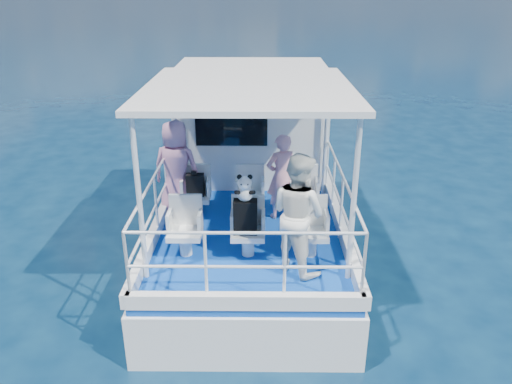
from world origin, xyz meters
TOP-DOWN VIEW (x-y plane):
  - ground at (0.00, 0.00)m, footprint 2000.00×2000.00m
  - hull at (0.00, 1.00)m, footprint 3.00×7.00m
  - deck at (0.00, 1.00)m, footprint 2.90×6.90m
  - cabin at (0.00, 2.30)m, footprint 2.85×2.00m
  - canopy at (0.00, -0.20)m, footprint 3.00×3.20m
  - canopy_posts at (0.00, -0.25)m, footprint 2.77×2.97m
  - railings at (0.00, -0.58)m, footprint 2.84×3.59m
  - seat_port_fwd at (-0.90, 0.20)m, footprint 0.48×0.46m
  - seat_center_fwd at (0.00, 0.20)m, footprint 0.48×0.46m
  - seat_stbd_fwd at (0.90, 0.20)m, footprint 0.48×0.46m
  - seat_port_aft at (-0.90, -1.10)m, footprint 0.48×0.46m
  - seat_center_aft at (0.00, -1.10)m, footprint 0.48×0.46m
  - seat_stbd_aft at (0.90, -1.10)m, footprint 0.48×0.46m
  - passenger_port_fwd at (-1.22, 0.31)m, footprint 0.67×0.53m
  - passenger_stbd_fwd at (0.52, 0.18)m, footprint 0.61×0.52m
  - passenger_stbd_aft at (0.67, -1.47)m, footprint 1.02×1.02m
  - backpack_port at (-0.90, 0.18)m, footprint 0.29×0.16m
  - backpack_center at (-0.03, -1.15)m, footprint 0.33×0.19m
  - compact_camera at (-0.91, 0.19)m, footprint 0.09×0.06m
  - panda at (-0.04, -1.15)m, footprint 0.24×0.20m

SIDE VIEW (x-z plane):
  - ground at x=0.00m, z-range 0.00..0.00m
  - hull at x=0.00m, z-range -0.80..0.80m
  - deck at x=0.00m, z-range 0.80..0.90m
  - seat_port_fwd at x=-0.90m, z-range 0.90..1.28m
  - seat_center_fwd at x=0.00m, z-range 0.90..1.28m
  - seat_stbd_fwd at x=0.90m, z-range 0.90..1.28m
  - seat_port_aft at x=-0.90m, z-range 0.90..1.28m
  - seat_center_aft at x=0.00m, z-range 0.90..1.28m
  - seat_stbd_aft at x=0.90m, z-range 0.90..1.28m
  - railings at x=0.00m, z-range 0.90..1.90m
  - backpack_port at x=-0.90m, z-range 1.28..1.65m
  - backpack_center at x=-0.03m, z-range 1.28..1.78m
  - passenger_stbd_fwd at x=0.52m, z-range 0.90..2.33m
  - compact_camera at x=-0.91m, z-range 1.65..1.71m
  - passenger_port_fwd at x=-1.22m, z-range 0.90..2.52m
  - passenger_stbd_aft at x=0.67m, z-range 0.90..2.57m
  - panda at x=-0.04m, z-range 1.78..2.15m
  - cabin at x=0.00m, z-range 0.90..3.10m
  - canopy_posts at x=0.00m, z-range 0.90..3.10m
  - canopy at x=0.00m, z-range 3.10..3.18m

